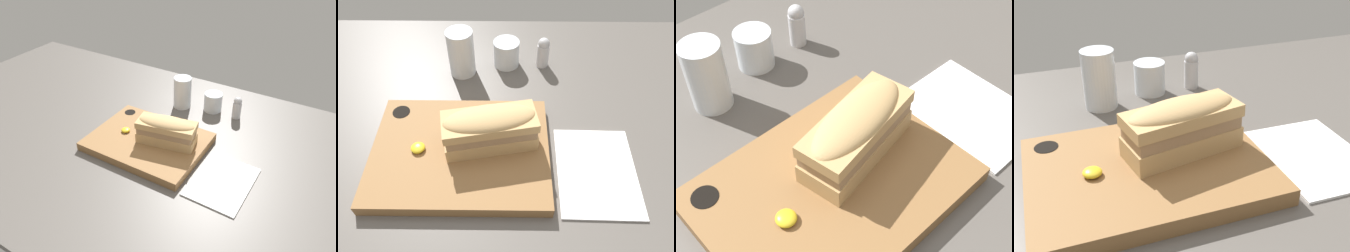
% 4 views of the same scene
% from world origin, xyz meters
% --- Properties ---
extents(dining_table, '(1.99, 0.93, 0.02)m').
position_xyz_m(dining_table, '(0.00, 0.00, 0.01)').
color(dining_table, '#56514C').
rests_on(dining_table, ground).
extents(serving_board, '(0.33, 0.25, 0.03)m').
position_xyz_m(serving_board, '(-0.08, -0.01, 0.03)').
color(serving_board, olive).
rests_on(serving_board, dining_table).
extents(sandwich, '(0.18, 0.10, 0.08)m').
position_xyz_m(sandwich, '(-0.02, 0.00, 0.09)').
color(sandwich, tan).
rests_on(sandwich, serving_board).
extents(mustard_dollop, '(0.03, 0.03, 0.01)m').
position_xyz_m(mustard_dollop, '(-0.16, -0.02, 0.05)').
color(mustard_dollop, gold).
rests_on(mustard_dollop, serving_board).
extents(water_glass, '(0.06, 0.06, 0.11)m').
position_xyz_m(water_glass, '(-0.10, 0.24, 0.07)').
color(water_glass, silver).
rests_on(water_glass, dining_table).
extents(wine_glass, '(0.06, 0.06, 0.06)m').
position_xyz_m(wine_glass, '(0.01, 0.27, 0.05)').
color(wine_glass, silver).
rests_on(wine_glass, dining_table).
extents(napkin, '(0.15, 0.20, 0.00)m').
position_xyz_m(napkin, '(0.18, -0.05, 0.02)').
color(napkin, white).
rests_on(napkin, dining_table).
extents(salt_shaker, '(0.03, 0.03, 0.08)m').
position_xyz_m(salt_shaker, '(0.09, 0.27, 0.06)').
color(salt_shaker, silver).
rests_on(salt_shaker, dining_table).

